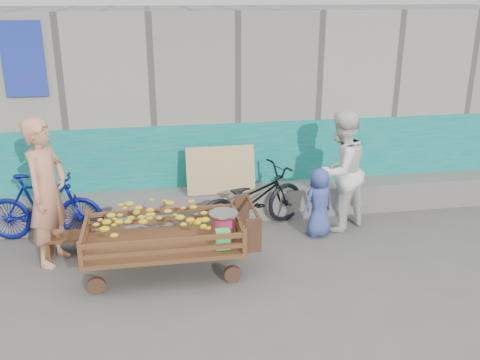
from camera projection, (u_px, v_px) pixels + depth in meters
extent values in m
plane|color=#53514C|center=(222.00, 303.00, 5.92)|extent=(80.00, 80.00, 0.00)
cube|color=gray|center=(188.00, 99.00, 9.23)|extent=(12.00, 3.00, 3.00)
cube|color=#04796F|center=(198.00, 170.00, 8.09)|extent=(12.00, 0.03, 1.40)
cube|color=#5C5A56|center=(200.00, 205.00, 8.03)|extent=(12.00, 0.50, 0.45)
cube|color=tan|center=(221.00, 170.00, 7.76)|extent=(1.00, 0.19, 0.68)
cube|color=#1F33A6|center=(23.00, 59.00, 7.13)|extent=(0.55, 0.03, 1.00)
cube|color=#57331A|center=(164.00, 244.00, 6.41)|extent=(1.88, 0.94, 0.05)
cylinder|color=#3A2213|center=(97.00, 286.00, 6.07)|extent=(0.21, 0.06, 0.21)
cube|color=#57331A|center=(80.00, 254.00, 5.80)|extent=(0.05, 0.05, 0.29)
cylinder|color=#3A2213|center=(101.00, 257.00, 6.71)|extent=(0.21, 0.06, 0.21)
cube|color=#57331A|center=(88.00, 222.00, 6.62)|extent=(0.05, 0.05, 0.29)
cylinder|color=#3A2213|center=(233.00, 274.00, 6.31)|extent=(0.21, 0.06, 0.21)
cube|color=#57331A|center=(245.00, 242.00, 6.09)|extent=(0.05, 0.05, 0.29)
cylinder|color=#3A2213|center=(224.00, 248.00, 6.95)|extent=(0.21, 0.06, 0.21)
cube|color=#57331A|center=(233.00, 212.00, 6.91)|extent=(0.05, 0.05, 0.29)
cube|color=#57331A|center=(165.00, 251.00, 5.96)|extent=(1.82, 0.04, 0.05)
cube|color=#57331A|center=(164.00, 241.00, 5.92)|extent=(1.82, 0.04, 0.05)
cube|color=#57331A|center=(162.00, 220.00, 6.78)|extent=(1.82, 0.04, 0.05)
cube|color=#57331A|center=(162.00, 211.00, 6.74)|extent=(1.82, 0.04, 0.05)
cube|color=#57331A|center=(85.00, 240.00, 6.23)|extent=(0.04, 0.88, 0.05)
cube|color=#57331A|center=(84.00, 230.00, 6.18)|extent=(0.04, 0.88, 0.05)
cube|color=#57331A|center=(238.00, 229.00, 6.51)|extent=(0.04, 0.88, 0.05)
cube|color=#57331A|center=(238.00, 220.00, 6.47)|extent=(0.04, 0.88, 0.05)
cylinder|color=#3A2213|center=(253.00, 208.00, 6.46)|extent=(0.04, 0.83, 0.04)
cube|color=#3A2213|center=(242.00, 210.00, 6.86)|extent=(0.19, 0.04, 0.42)
cube|color=#3A2213|center=(254.00, 236.00, 6.15)|extent=(0.19, 0.04, 0.42)
ellipsoid|color=yellow|center=(154.00, 225.00, 6.31)|extent=(1.36, 0.73, 0.46)
cylinder|color=#CA3063|center=(224.00, 228.00, 6.48)|extent=(0.25, 0.25, 0.27)
cylinder|color=silver|center=(224.00, 217.00, 6.43)|extent=(0.03, 0.03, 0.06)
cylinder|color=silver|center=(224.00, 213.00, 6.41)|extent=(0.35, 0.35, 0.02)
cube|color=#33DA53|center=(223.00, 239.00, 6.20)|extent=(0.17, 0.13, 0.23)
cube|color=#57331A|center=(83.00, 235.00, 6.98)|extent=(1.08, 0.33, 0.04)
cube|color=#57331A|center=(49.00, 247.00, 6.95)|extent=(0.07, 0.30, 0.22)
cube|color=#57331A|center=(117.00, 242.00, 7.09)|extent=(0.07, 0.30, 0.22)
imported|color=tan|center=(47.00, 193.00, 6.53)|extent=(0.67, 0.80, 1.87)
imported|color=white|center=(340.00, 171.00, 7.52)|extent=(1.06, 0.99, 1.73)
imported|color=#364992|center=(319.00, 202.00, 7.40)|extent=(0.56, 0.46, 0.99)
imported|color=black|center=(252.00, 200.00, 7.60)|extent=(1.85, 1.24, 0.92)
imported|color=navy|center=(44.00, 207.00, 7.28)|extent=(1.64, 0.64, 0.96)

